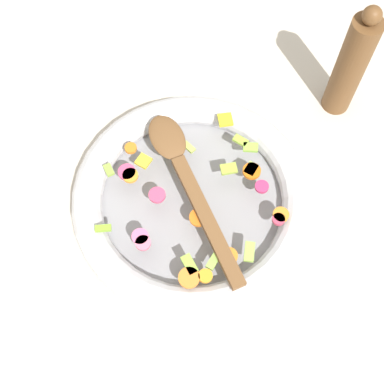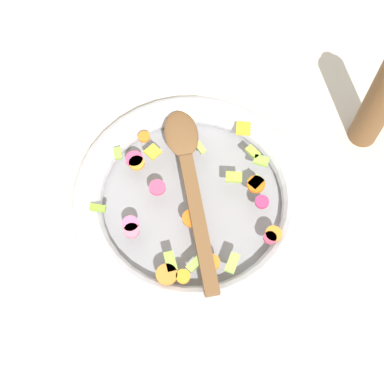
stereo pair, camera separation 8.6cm
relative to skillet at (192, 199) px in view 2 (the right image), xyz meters
The scene contains 5 objects.
ground_plane 0.02m from the skillet, ahead, with size 4.00×4.00×0.00m, color beige.
skillet is the anchor object (origin of this frame).
chopped_vegetables 0.04m from the skillet, 158.99° to the right, with size 0.31×0.31×0.01m.
wooden_spoon 0.05m from the skillet, 25.44° to the left, with size 0.31×0.17×0.01m.
pepper_mill 0.35m from the skillet, 50.55° to the right, with size 0.05×0.05×0.24m.
Camera 2 is at (-0.35, -0.10, 0.83)m, focal length 50.00 mm.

